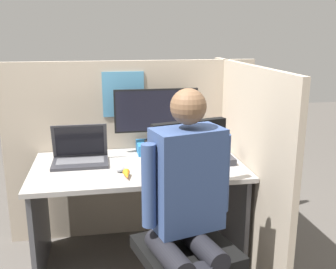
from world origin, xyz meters
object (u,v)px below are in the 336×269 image
at_px(laptop, 80,156).
at_px(stapler, 230,159).
at_px(coffee_mug, 209,144).
at_px(paper_box, 157,147).
at_px(carrot_toy, 127,175).
at_px(office_chair, 187,224).
at_px(monitor, 156,113).
at_px(person, 187,204).

xyz_separation_m(laptop, stapler, (1.00, -0.17, -0.03)).
bearing_deg(laptop, coffee_mug, 7.91).
bearing_deg(laptop, paper_box, 16.40).
xyz_separation_m(carrot_toy, coffee_mug, (0.65, 0.47, 0.03)).
bearing_deg(office_chair, coffee_mug, 67.26).
bearing_deg(monitor, office_chair, -87.55).
bearing_deg(paper_box, carrot_toy, -117.22).
bearing_deg(carrot_toy, office_chair, -51.23).
bearing_deg(carrot_toy, laptop, 130.23).
relative_size(laptop, office_chair, 0.34).
bearing_deg(paper_box, coffee_mug, -4.54).
bearing_deg(office_chair, paper_box, 92.45).
distance_m(paper_box, laptop, 0.57).
relative_size(monitor, coffee_mug, 6.31).
relative_size(laptop, coffee_mug, 3.84).
relative_size(paper_box, carrot_toy, 2.18).
bearing_deg(laptop, person, -58.45).
xyz_separation_m(stapler, office_chair, (-0.41, -0.54, -0.16)).
bearing_deg(stapler, coffee_mug, 102.17).
distance_m(paper_box, monitor, 0.25).
bearing_deg(monitor, laptop, -163.32).
height_order(paper_box, coffee_mug, coffee_mug).
bearing_deg(coffee_mug, laptop, -172.09).
bearing_deg(coffee_mug, person, -111.41).
height_order(office_chair, coffee_mug, office_chair).
bearing_deg(coffee_mug, office_chair, -112.74).
xyz_separation_m(stapler, carrot_toy, (-0.71, -0.17, 0.00)).
relative_size(stapler, carrot_toy, 1.17).
xyz_separation_m(paper_box, laptop, (-0.55, -0.16, 0.01)).
relative_size(carrot_toy, coffee_mug, 1.38).
height_order(stapler, carrot_toy, carrot_toy).
relative_size(monitor, laptop, 1.64).
xyz_separation_m(stapler, coffee_mug, (-0.06, 0.30, 0.03)).
xyz_separation_m(laptop, office_chair, (0.58, -0.71, -0.19)).
xyz_separation_m(monitor, person, (-0.01, -1.04, -0.24)).
height_order(monitor, person, person).
bearing_deg(carrot_toy, person, -64.96).
height_order(paper_box, monitor, monitor).
bearing_deg(person, coffee_mug, 68.59).
distance_m(laptop, stapler, 1.01).
relative_size(stapler, coffee_mug, 1.61).
distance_m(carrot_toy, office_chair, 0.50).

